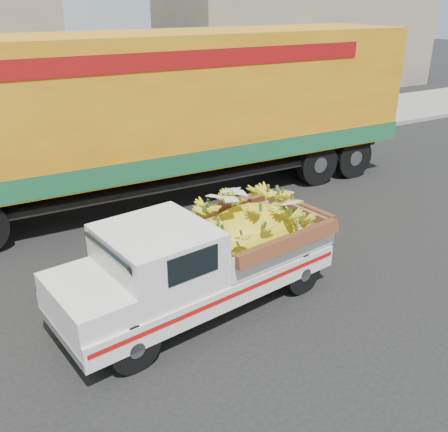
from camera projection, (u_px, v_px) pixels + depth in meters
ground at (236, 314)px, 7.68m from camera, size 100.00×100.00×0.00m
curb at (91, 174)px, 13.55m from camera, size 60.00×0.25×0.15m
sidewalk at (71, 155)px, 15.21m from camera, size 60.00×4.00×0.14m
building_right at (299, 28)px, 25.98m from camera, size 14.00×6.00×6.00m
pickup_truck at (216, 253)px, 7.75m from camera, size 4.55×2.15×1.54m
semi_trailer at (175, 109)px, 11.46m from camera, size 12.02×2.81×3.80m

